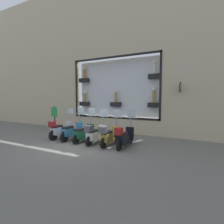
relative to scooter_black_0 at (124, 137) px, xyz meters
The scene contains 9 objects.
ground_plane 2.11m from the scooter_black_0, 103.67° to the left, with size 120.00×120.00×0.00m, color #66635E.
building_facade 5.92m from the scooter_black_0, 32.61° to the left, with size 1.19×36.00×9.94m.
scooter_black_0 is the anchor object (origin of this frame).
scooter_olive_1 0.75m from the scooter_black_0, 90.26° to the left, with size 1.79×0.60×1.62m.
scooter_white_2 1.50m from the scooter_black_0, 90.17° to the left, with size 1.79×0.60×1.63m.
scooter_green_3 2.25m from the scooter_black_0, 88.43° to the left, with size 1.79×0.60×1.66m.
scooter_teal_4 2.99m from the scooter_black_0, 88.67° to the left, with size 1.81×0.60×1.68m.
scooter_silver_5 3.74m from the scooter_black_0, 89.86° to the left, with size 1.81×0.61×1.61m.
shop_sign_post 4.74m from the scooter_black_0, 83.01° to the left, with size 0.36×0.45×1.70m.
Camera 1 is at (-6.44, -4.98, 2.17)m, focal length 28.00 mm.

